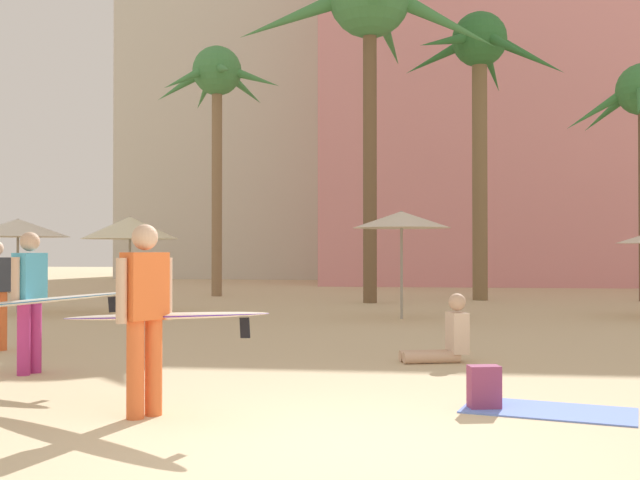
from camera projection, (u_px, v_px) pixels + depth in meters
name	position (u px, v px, depth m)	size (l,w,h in m)	color
ground	(342.00, 450.00, 5.86)	(120.00, 120.00, 0.00)	beige
hotel_pink	(564.00, 103.00, 35.50)	(21.89, 9.73, 16.77)	pink
palm_tree_far_left	(217.00, 88.00, 25.44)	(4.34, 4.07, 8.34)	#896B4C
palm_tree_center	(480.00, 70.00, 23.41)	(5.02, 4.89, 8.85)	brown
palm_tree_far_right	(371.00, 12.00, 22.20)	(7.62, 7.76, 10.14)	brown
cafe_umbrella_0	(130.00, 228.00, 18.47)	(2.32, 2.32, 2.34)	gray
cafe_umbrella_2	(18.00, 228.00, 18.55)	(2.45, 2.45, 2.29)	gray
cafe_umbrella_3	(402.00, 220.00, 17.01)	(2.19, 2.19, 2.40)	gray
beach_towel	(549.00, 410.00, 7.26)	(1.58, 0.83, 0.01)	#6684E0
backpack	(484.00, 388.00, 7.37)	(0.33, 0.29, 0.42)	#8A395E
person_far_left	(24.00, 299.00, 9.33)	(3.20, 0.99, 1.76)	#B7337F
person_mid_right	(149.00, 313.00, 7.14)	(2.61, 1.54, 1.78)	orange
person_mid_center	(447.00, 338.00, 10.47)	(0.96, 0.61, 0.94)	#D1A889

